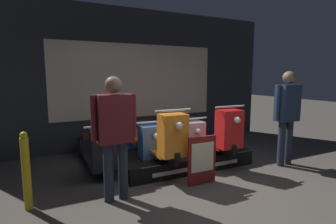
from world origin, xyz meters
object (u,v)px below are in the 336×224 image
object	(u,v)px
scooter_backrow_1	(140,145)
person_left_browsing	(115,128)
scooter_backrow_0	(97,150)
person_right_browsing	(287,110)
street_bollard	(26,171)
price_sign_board	(202,160)
scooter_display_right	(209,131)
scooter_backrow_2	(177,140)
scooter_display_left	(157,137)

from	to	relation	value
scooter_backrow_1	person_left_browsing	world-z (taller)	person_left_browsing
scooter_backrow_0	scooter_backrow_1	size ratio (longest dim) A/B	1.00
person_right_browsing	street_bollard	distance (m)	4.32
scooter_backrow_0	price_sign_board	bearing A→B (deg)	-47.21
person_right_browsing	scooter_display_right	bearing A→B (deg)	146.48
scooter_backrow_0	street_bollard	xyz separation A→B (m)	(-1.08, -1.12, 0.15)
person_left_browsing	price_sign_board	bearing A→B (deg)	-2.86
person_right_browsing	price_sign_board	world-z (taller)	person_right_browsing
scooter_backrow_2	scooter_backrow_0	bearing A→B (deg)	180.00
scooter_display_left	person_left_browsing	world-z (taller)	person_left_browsing
scooter_backrow_2	price_sign_board	size ratio (longest dim) A/B	2.35
scooter_display_left	street_bollard	world-z (taller)	scooter_display_left
scooter_display_right	scooter_backrow_1	distance (m)	1.36
scooter_backrow_1	person_left_browsing	bearing A→B (deg)	-121.51
scooter_display_left	scooter_backrow_0	xyz separation A→B (m)	(-0.94, 0.57, -0.27)
person_left_browsing	person_right_browsing	distance (m)	3.22
scooter_display_left	scooter_display_right	size ratio (longest dim) A/B	1.00
scooter_backrow_2	person_left_browsing	bearing A→B (deg)	-140.58
scooter_backrow_0	price_sign_board	world-z (taller)	scooter_backrow_0
scooter_display_left	scooter_backrow_0	world-z (taller)	scooter_display_left
scooter_display_right	person_right_browsing	distance (m)	1.48
scooter_backrow_1	street_bollard	size ratio (longest dim) A/B	1.78
scooter_backrow_1	scooter_backrow_2	size ratio (longest dim) A/B	1.00
price_sign_board	street_bollard	size ratio (longest dim) A/B	0.76
scooter_backrow_0	street_bollard	size ratio (longest dim) A/B	1.78
scooter_backrow_2	street_bollard	world-z (taller)	street_bollard
scooter_display_left	scooter_backrow_2	distance (m)	0.94
scooter_display_left	street_bollard	size ratio (longest dim) A/B	1.78
person_right_browsing	scooter_backrow_0	bearing A→B (deg)	157.11
scooter_backrow_1	price_sign_board	xyz separation A→B (m)	(0.50, -1.42, 0.04)
scooter_backrow_0	price_sign_board	size ratio (longest dim) A/B	2.35
scooter_display_left	price_sign_board	bearing A→B (deg)	-66.05
scooter_backrow_1	price_sign_board	size ratio (longest dim) A/B	2.35
scooter_backrow_2	street_bollard	distance (m)	2.94
scooter_backrow_0	person_left_browsing	distance (m)	1.50
scooter_display_right	street_bollard	xyz separation A→B (m)	(-3.10, -0.55, -0.11)
person_right_browsing	scooter_display_left	bearing A→B (deg)	160.96
person_left_browsing	person_right_browsing	xyz separation A→B (m)	(3.22, -0.00, 0.05)
scooter_backrow_0	price_sign_board	distance (m)	1.94
scooter_display_left	price_sign_board	world-z (taller)	scooter_display_left
scooter_display_left	scooter_display_right	xyz separation A→B (m)	(1.09, 0.00, 0.00)
scooter_backrow_2	price_sign_board	distance (m)	1.46
scooter_display_left	person_right_browsing	distance (m)	2.44
scooter_display_left	person_right_browsing	world-z (taller)	person_right_browsing
person_left_browsing	scooter_backrow_1	bearing A→B (deg)	58.49
scooter_display_right	street_bollard	distance (m)	3.15
scooter_backrow_0	person_right_browsing	distance (m)	3.55
scooter_display_right	scooter_display_left	bearing A→B (deg)	180.00
street_bollard	scooter_display_left	bearing A→B (deg)	15.19
scooter_backrow_1	street_bollard	xyz separation A→B (m)	(-1.89, -1.12, 0.15)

